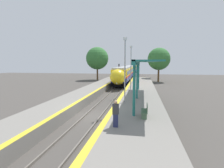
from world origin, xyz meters
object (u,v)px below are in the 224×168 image
at_px(railway_signal, 119,70).
at_px(lamppost_near, 125,66).
at_px(person_waiting, 116,113).
at_px(lamppost_mid, 131,65).
at_px(platform_bench, 145,111).
at_px(train, 133,69).

bearing_deg(railway_signal, lamppost_near, -81.16).
xyz_separation_m(person_waiting, lamppost_near, (-0.15, 6.58, 2.62)).
bearing_deg(lamppost_near, railway_signal, 98.84).
bearing_deg(lamppost_mid, railway_signal, 102.06).
bearing_deg(lamppost_mid, person_waiting, -89.42).
height_order(platform_bench, person_waiting, person_waiting).
distance_m(platform_bench, lamppost_mid, 13.01).
xyz_separation_m(railway_signal, lamppost_near, (4.65, -29.89, 1.69)).
bearing_deg(platform_bench, person_waiting, -128.45).
height_order(person_waiting, railway_signal, railway_signal).
xyz_separation_m(train, lamppost_near, (2.61, -59.48, 2.23)).
xyz_separation_m(person_waiting, railway_signal, (-4.80, 36.47, 0.93)).
distance_m(platform_bench, person_waiting, 2.83).
distance_m(train, platform_bench, 64.03).
xyz_separation_m(railway_signal, lamppost_mid, (4.65, -21.75, 1.69)).
relative_size(platform_bench, railway_signal, 0.32).
height_order(train, lamppost_near, lamppost_near).
xyz_separation_m(platform_bench, person_waiting, (-1.75, -2.20, 0.36)).
xyz_separation_m(train, person_waiting, (2.76, -66.06, -0.39)).
bearing_deg(lamppost_near, train, 92.51).
bearing_deg(lamppost_near, lamppost_mid, 90.00).
distance_m(person_waiting, lamppost_near, 7.08).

